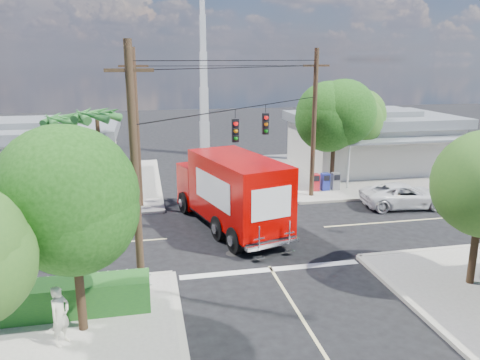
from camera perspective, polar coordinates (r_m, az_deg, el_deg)
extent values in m
plane|color=black|center=(23.37, 1.00, -6.44)|extent=(120.00, 120.00, 0.00)
cube|color=gray|center=(36.90, 14.02, 1.08)|extent=(14.00, 14.00, 0.14)
cube|color=#ABA697|center=(34.48, 3.47, 0.57)|extent=(0.25, 14.00, 0.14)
cube|color=#ABA697|center=(30.96, 19.57, -1.88)|extent=(14.00, 0.25, 0.14)
cube|color=gray|center=(33.89, -21.83, -0.71)|extent=(14.00, 14.00, 0.14)
cube|color=#ABA697|center=(33.34, -9.93, -0.11)|extent=(0.25, 14.00, 0.14)
cube|color=#ABA697|center=(27.31, -24.24, -4.48)|extent=(14.00, 0.25, 0.14)
cube|color=#ABA697|center=(15.88, 25.82, -18.50)|extent=(0.25, 14.00, 0.14)
cube|color=beige|center=(32.74, -2.85, -0.29)|extent=(0.12, 12.00, 0.01)
cube|color=beige|center=(14.84, 10.07, -19.94)|extent=(0.12, 12.00, 0.01)
cube|color=beige|center=(27.25, 22.04, -4.43)|extent=(12.00, 0.12, 0.01)
cube|color=beige|center=(23.44, -23.83, -7.66)|extent=(12.00, 0.12, 0.01)
cube|color=silver|center=(19.53, 3.83, -10.82)|extent=(7.50, 0.40, 0.01)
cube|color=beige|center=(38.09, 15.58, 4.11)|extent=(11.00, 8.00, 3.40)
cube|color=slate|center=(37.79, 15.79, 7.17)|extent=(11.80, 8.80, 0.70)
cube|color=slate|center=(37.74, 15.84, 7.92)|extent=(6.05, 4.40, 0.50)
cube|color=slate|center=(33.68, 19.49, 4.59)|extent=(9.90, 1.80, 0.15)
cylinder|color=silver|center=(31.21, 13.07, 1.60)|extent=(0.12, 0.12, 2.90)
cylinder|color=silver|center=(35.76, 26.01, 2.12)|extent=(0.12, 0.12, 2.90)
cube|color=beige|center=(35.16, -23.28, 2.47)|extent=(10.00, 8.00, 3.20)
cube|color=slate|center=(34.85, -23.60, 5.60)|extent=(10.80, 8.80, 0.70)
cube|color=slate|center=(34.79, -23.68, 6.41)|extent=(5.50, 4.40, 0.50)
cube|color=slate|center=(30.27, -25.23, 2.61)|extent=(9.00, 1.80, 0.15)
cylinder|color=silver|center=(29.08, -17.63, 0.16)|extent=(0.12, 0.12, 2.70)
cube|color=silver|center=(42.19, -4.33, 5.10)|extent=(0.80, 0.80, 3.00)
cube|color=silver|center=(41.81, -4.41, 9.16)|extent=(0.70, 0.70, 3.00)
cube|color=silver|center=(41.64, -4.49, 13.27)|extent=(0.60, 0.60, 3.00)
cube|color=silver|center=(41.69, -4.57, 17.40)|extent=(0.50, 0.50, 3.00)
cylinder|color=#422D1C|center=(15.33, -19.08, -10.82)|extent=(0.28, 0.28, 3.71)
sphere|color=#16440E|center=(14.52, -19.83, -2.49)|extent=(3.71, 3.71, 3.71)
sphere|color=#16440E|center=(14.72, -21.34, -1.47)|extent=(3.02, 3.02, 3.02)
sphere|color=#16440E|center=(14.22, -18.55, -3.22)|extent=(3.25, 3.25, 3.25)
cylinder|color=#422D1C|center=(31.17, 11.25, 2.81)|extent=(0.28, 0.28, 4.10)
sphere|color=#16440E|center=(30.77, 11.48, 7.48)|extent=(4.10, 4.10, 4.10)
sphere|color=#16440E|center=(30.77, 10.67, 8.00)|extent=(3.33, 3.33, 3.33)
sphere|color=#16440E|center=(30.65, 12.30, 7.17)|extent=(3.58, 3.58, 3.58)
cylinder|color=#422D1C|center=(34.24, 13.83, 3.27)|extent=(0.28, 0.28, 3.58)
sphere|color=#31631F|center=(33.90, 14.06, 6.98)|extent=(3.58, 3.58, 3.58)
sphere|color=#31631F|center=(33.88, 13.32, 7.40)|extent=(2.91, 2.91, 2.91)
sphere|color=#31631F|center=(33.80, 14.80, 6.72)|extent=(3.14, 3.14, 3.14)
cylinder|color=#422D1C|center=(19.50, 26.76, -6.53)|extent=(0.28, 0.28, 3.46)
sphere|color=#31631F|center=(18.75, 26.24, 0.34)|extent=(2.81, 2.81, 2.81)
cylinder|color=#422D1C|center=(29.47, -16.71, 2.70)|extent=(0.24, 0.24, 5.00)
cone|color=#276A28|center=(29.01, -15.29, 7.83)|extent=(0.50, 2.06, 0.98)
cone|color=#276A28|center=(29.73, -15.88, 7.94)|extent=(1.92, 1.68, 0.98)
cone|color=#276A28|center=(29.96, -17.32, 7.89)|extent=(2.12, 0.95, 0.98)
cone|color=#276A28|center=(29.55, -18.59, 7.71)|extent=(1.34, 2.07, 0.98)
cone|color=#276A28|center=(28.78, -18.76, 7.53)|extent=(1.34, 2.07, 0.98)
cone|color=#276A28|center=(28.23, -17.64, 7.50)|extent=(2.12, 0.95, 0.98)
cone|color=#276A28|center=(28.33, -16.06, 7.64)|extent=(1.92, 1.68, 0.98)
cylinder|color=#422D1C|center=(31.21, -20.12, 2.69)|extent=(0.24, 0.24, 4.60)
cone|color=#276A28|center=(30.72, -18.84, 7.17)|extent=(0.50, 2.06, 0.98)
cone|color=#276A28|center=(31.46, -19.31, 7.28)|extent=(1.92, 1.68, 0.98)
cone|color=#276A28|center=(31.74, -20.64, 7.22)|extent=(2.12, 0.95, 0.98)
cone|color=#276A28|center=(31.36, -21.88, 7.03)|extent=(1.34, 2.07, 0.98)
cone|color=#276A28|center=(30.60, -22.12, 6.85)|extent=(1.34, 2.07, 0.98)
cone|color=#276A28|center=(30.01, -21.13, 6.81)|extent=(2.12, 0.95, 0.98)
cone|color=#276A28|center=(30.07, -19.64, 6.96)|extent=(1.92, 1.68, 0.98)
cylinder|color=#473321|center=(16.54, -12.67, 0.70)|extent=(0.28, 0.28, 9.00)
cube|color=#473321|center=(16.10, -13.37, 12.89)|extent=(1.60, 0.12, 0.12)
cylinder|color=#473321|center=(28.58, 9.00, 6.58)|extent=(0.28, 0.28, 9.00)
cube|color=#473321|center=(28.33, 9.28, 13.60)|extent=(1.60, 0.12, 0.12)
cylinder|color=#473321|center=(26.77, -12.45, 5.89)|extent=(0.28, 0.28, 9.00)
cube|color=#473321|center=(26.49, -12.87, 13.39)|extent=(1.60, 0.12, 0.12)
cylinder|color=black|center=(21.94, 1.08, 8.87)|extent=(10.43, 10.43, 0.04)
cube|color=black|center=(21.11, -0.58, 6.06)|extent=(0.30, 0.24, 1.05)
sphere|color=red|center=(20.93, -0.51, 6.90)|extent=(0.20, 0.20, 0.20)
cube|color=black|center=(23.37, 3.11, 6.85)|extent=(0.30, 0.24, 1.05)
sphere|color=red|center=(23.19, 3.21, 7.62)|extent=(0.20, 0.20, 0.20)
cube|color=silver|center=(17.79, -20.55, -12.70)|extent=(5.94, 0.05, 0.08)
cube|color=silver|center=(17.62, -20.67, -11.54)|extent=(5.94, 0.05, 0.08)
cube|color=silver|center=(17.48, -11.30, -11.97)|extent=(0.09, 0.06, 1.00)
cube|color=#1B4D1E|center=(17.03, -21.68, -13.32)|extent=(6.20, 1.20, 1.10)
cube|color=red|center=(30.45, 9.12, -0.26)|extent=(0.50, 0.50, 1.10)
cube|color=#202D99|center=(30.70, 10.34, -0.19)|extent=(0.50, 0.50, 1.10)
cube|color=slate|center=(30.97, 11.54, -0.13)|extent=(0.50, 0.50, 1.10)
cube|color=black|center=(24.00, -1.30, -4.35)|extent=(4.65, 8.82, 0.27)
cube|color=#B10200|center=(26.64, -4.41, -0.53)|extent=(3.00, 2.47, 2.39)
cube|color=black|center=(27.22, -5.05, 0.73)|extent=(2.27, 0.87, 1.03)
cube|color=silver|center=(27.72, -5.16, -1.58)|extent=(2.44, 0.79, 0.38)
cube|color=#B10200|center=(22.69, -0.24, -1.17)|extent=(4.28, 6.78, 3.15)
cube|color=white|center=(23.28, 2.78, -0.36)|extent=(1.06, 3.77, 1.41)
cube|color=white|center=(22.08, -3.44, -1.20)|extent=(1.06, 3.77, 1.41)
cube|color=white|center=(19.98, 3.87, -2.89)|extent=(1.89, 0.54, 1.41)
cube|color=silver|center=(20.47, 3.99, -7.78)|extent=(2.58, 0.95, 0.20)
cube|color=silver|center=(19.84, 2.32, -7.15)|extent=(0.49, 0.19, 1.08)
cube|color=silver|center=(20.58, 6.03, -6.41)|extent=(0.49, 0.19, 1.08)
cylinder|color=black|center=(26.30, -6.74, -2.75)|extent=(0.65, 1.24, 1.19)
cylinder|color=black|center=(27.22, -1.82, -2.06)|extent=(0.65, 1.24, 1.19)
cylinder|color=black|center=(20.84, -0.61, -7.34)|extent=(0.65, 1.24, 1.19)
cylinder|color=black|center=(21.99, 5.25, -6.21)|extent=(0.65, 1.24, 1.19)
imported|color=silver|center=(28.75, 19.41, -1.80)|extent=(5.18, 2.75, 1.39)
imported|color=beige|center=(15.22, -21.08, -15.17)|extent=(0.74, 0.80, 1.84)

